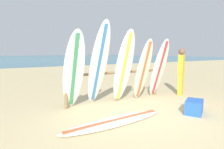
# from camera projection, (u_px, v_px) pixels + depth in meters

# --- Properties ---
(ground_plane) EXTENTS (120.00, 120.00, 0.00)m
(ground_plane) POSITION_uv_depth(u_px,v_px,m) (137.00, 116.00, 4.84)
(ground_plane) COLOR #CCB784
(ocean_water) EXTENTS (120.00, 80.00, 0.01)m
(ocean_water) POSITION_uv_depth(u_px,v_px,m) (4.00, 58.00, 53.66)
(ocean_water) COLOR teal
(ocean_water) RESTS_ON ground
(surfboard_rack) EXTENTS (3.57, 0.09, 1.10)m
(surfboard_rack) POSITION_uv_depth(u_px,v_px,m) (117.00, 79.00, 6.31)
(surfboard_rack) COLOR olive
(surfboard_rack) RESTS_ON ground
(surfboard_leaning_far_left) EXTENTS (0.67, 1.08, 2.19)m
(surfboard_leaning_far_left) POSITION_uv_depth(u_px,v_px,m) (74.00, 71.00, 5.16)
(surfboard_leaning_far_left) COLOR white
(surfboard_leaning_far_left) RESTS_ON ground
(surfboard_leaning_left) EXTENTS (0.62, 1.25, 2.47)m
(surfboard_leaning_left) POSITION_uv_depth(u_px,v_px,m) (98.00, 65.00, 5.56)
(surfboard_leaning_left) COLOR white
(surfboard_leaning_left) RESTS_ON ground
(surfboard_leaning_center_left) EXTENTS (0.66, 1.00, 2.28)m
(surfboard_leaning_center_left) POSITION_uv_depth(u_px,v_px,m) (124.00, 68.00, 5.90)
(surfboard_leaning_center_left) COLOR white
(surfboard_leaning_center_left) RESTS_ON ground
(surfboard_leaning_center) EXTENTS (0.53, 0.73, 2.04)m
(surfboard_leaning_center) POSITION_uv_depth(u_px,v_px,m) (143.00, 70.00, 6.36)
(surfboard_leaning_center) COLOR beige
(surfboard_leaning_center) RESTS_ON ground
(surfboard_leaning_center_right) EXTENTS (0.56, 0.78, 2.07)m
(surfboard_leaning_center_right) POSITION_uv_depth(u_px,v_px,m) (159.00, 68.00, 6.79)
(surfboard_leaning_center_right) COLOR silver
(surfboard_leaning_center_right) RESTS_ON ground
(surfboard_lying_on_sand) EXTENTS (2.75, 0.71, 0.08)m
(surfboard_lying_on_sand) POSITION_uv_depth(u_px,v_px,m) (115.00, 121.00, 4.39)
(surfboard_lying_on_sand) COLOR white
(surfboard_lying_on_sand) RESTS_ON ground
(beachgoer_standing) EXTENTS (0.33, 0.28, 1.76)m
(beachgoer_standing) POSITION_uv_depth(u_px,v_px,m) (181.00, 70.00, 7.15)
(beachgoer_standing) COLOR gold
(beachgoer_standing) RESTS_ON ground
(cooler_box) EXTENTS (0.72, 0.64, 0.36)m
(cooler_box) POSITION_uv_depth(u_px,v_px,m) (194.00, 107.00, 5.04)
(cooler_box) COLOR blue
(cooler_box) RESTS_ON ground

